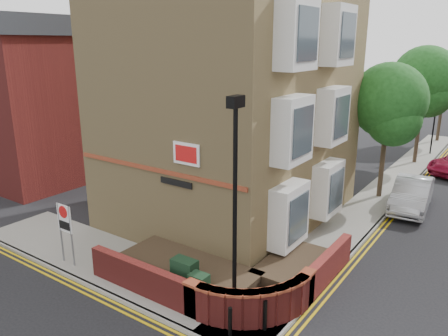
% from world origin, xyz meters
% --- Properties ---
extents(ground, '(120.00, 120.00, 0.00)m').
position_xyz_m(ground, '(0.00, 0.00, 0.00)').
color(ground, black).
rests_on(ground, ground).
extents(pavement_corner, '(13.00, 3.00, 0.12)m').
position_xyz_m(pavement_corner, '(-3.50, 1.50, 0.06)').
color(pavement_corner, gray).
rests_on(pavement_corner, ground).
extents(pavement_main, '(2.00, 32.00, 0.12)m').
position_xyz_m(pavement_main, '(2.00, 16.00, 0.06)').
color(pavement_main, gray).
rests_on(pavement_main, ground).
extents(kerb_side, '(13.00, 0.15, 0.12)m').
position_xyz_m(kerb_side, '(-3.50, 0.00, 0.06)').
color(kerb_side, gray).
rests_on(kerb_side, ground).
extents(kerb_main_near, '(0.15, 32.00, 0.12)m').
position_xyz_m(kerb_main_near, '(3.00, 16.00, 0.06)').
color(kerb_main_near, gray).
rests_on(kerb_main_near, ground).
extents(yellow_lines_side, '(13.00, 0.28, 0.01)m').
position_xyz_m(yellow_lines_side, '(-3.50, -0.25, 0.01)').
color(yellow_lines_side, gold).
rests_on(yellow_lines_side, ground).
extents(yellow_lines_main, '(0.28, 32.00, 0.01)m').
position_xyz_m(yellow_lines_main, '(3.25, 16.00, 0.01)').
color(yellow_lines_main, gold).
rests_on(yellow_lines_main, ground).
extents(corner_building, '(8.95, 10.40, 13.60)m').
position_xyz_m(corner_building, '(-2.84, 8.00, 6.23)').
color(corner_building, '#A38857').
rests_on(corner_building, ground).
extents(garden_wall, '(6.80, 6.00, 1.20)m').
position_xyz_m(garden_wall, '(0.00, 2.50, 0.00)').
color(garden_wall, maroon).
rests_on(garden_wall, ground).
extents(lamppost, '(0.25, 0.50, 6.30)m').
position_xyz_m(lamppost, '(1.60, 1.20, 3.34)').
color(lamppost, black).
rests_on(lamppost, pavement_corner).
extents(utility_cabinet_large, '(0.80, 0.45, 1.20)m').
position_xyz_m(utility_cabinet_large, '(-0.30, 1.30, 0.72)').
color(utility_cabinet_large, '#16321C').
rests_on(utility_cabinet_large, pavement_corner).
extents(utility_cabinet_small, '(0.55, 0.40, 1.10)m').
position_xyz_m(utility_cabinet_small, '(0.50, 1.00, 0.67)').
color(utility_cabinet_small, '#16321C').
rests_on(utility_cabinet_small, pavement_corner).
extents(bollard_near, '(0.11, 0.11, 0.90)m').
position_xyz_m(bollard_near, '(2.00, 0.40, 0.57)').
color(bollard_near, black).
rests_on(bollard_near, pavement_corner).
extents(bollard_far, '(0.11, 0.11, 0.90)m').
position_xyz_m(bollard_far, '(2.60, 1.20, 0.57)').
color(bollard_far, black).
rests_on(bollard_far, pavement_corner).
extents(zone_sign, '(0.72, 0.07, 2.20)m').
position_xyz_m(zone_sign, '(-5.00, 0.50, 1.64)').
color(zone_sign, slate).
rests_on(zone_sign, pavement_corner).
extents(side_building, '(6.40, 10.40, 9.00)m').
position_xyz_m(side_building, '(-15.00, 8.00, 4.55)').
color(side_building, maroon).
rests_on(side_building, ground).
extents(tree_near, '(3.64, 3.65, 6.70)m').
position_xyz_m(tree_near, '(2.00, 14.05, 4.70)').
color(tree_near, '#382B1E').
rests_on(tree_near, pavement_main).
extents(tree_mid, '(4.03, 4.03, 7.42)m').
position_xyz_m(tree_mid, '(2.00, 22.05, 5.20)').
color(tree_mid, '#382B1E').
rests_on(tree_mid, pavement_main).
extents(tree_far, '(3.81, 3.81, 7.00)m').
position_xyz_m(tree_far, '(2.00, 30.05, 4.91)').
color(tree_far, '#382B1E').
rests_on(tree_far, pavement_main).
extents(traffic_light_assembly, '(0.20, 0.16, 4.20)m').
position_xyz_m(traffic_light_assembly, '(2.40, 25.00, 2.78)').
color(traffic_light_assembly, black).
rests_on(traffic_light_assembly, pavement_main).
extents(silver_car_near, '(1.96, 4.61, 1.48)m').
position_xyz_m(silver_car_near, '(3.68, 13.32, 0.74)').
color(silver_car_near, '#AAADB2').
rests_on(silver_car_near, ground).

